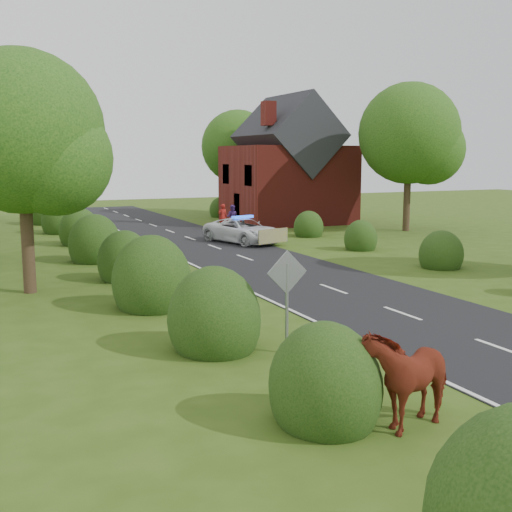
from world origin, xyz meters
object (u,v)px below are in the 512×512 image
road_sign (287,286)px  police_van (243,231)px  pedestrian_red (223,217)px  pedestrian_purple (232,217)px  cow (404,382)px

road_sign → police_van: 20.28m
police_van → pedestrian_red: (1.40, 6.56, 0.16)m
pedestrian_red → pedestrian_purple: pedestrian_red is taller
road_sign → police_van: bearing=69.6°
cow → pedestrian_red: size_ratio=1.25×
pedestrian_purple → road_sign: bearing=114.0°
road_sign → pedestrian_red: size_ratio=1.50×
pedestrian_red → police_van: bearing=78.2°
road_sign → pedestrian_red: 26.92m
road_sign → cow: (0.00, -4.57, -0.90)m
cow → pedestrian_purple: pedestrian_purple is taller
pedestrian_red → pedestrian_purple: size_ratio=1.05×
police_van → pedestrian_red: bearing=61.2°
cow → pedestrian_purple: size_ratio=1.32×
cow → police_van: 24.58m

